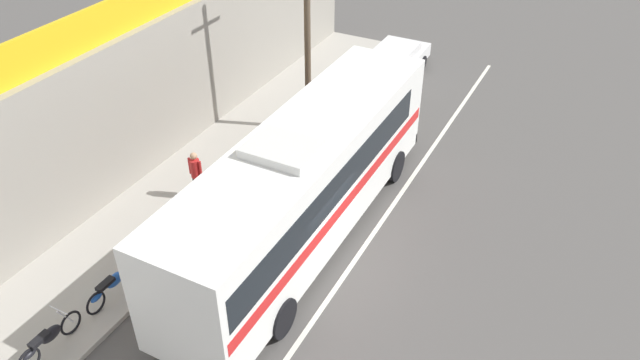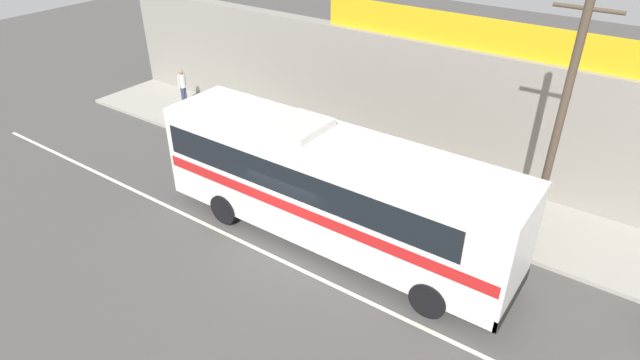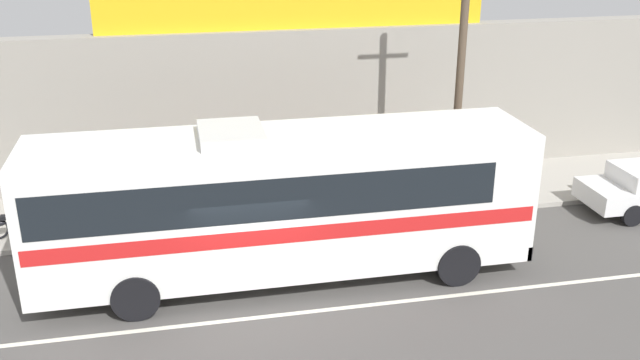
{
  "view_description": "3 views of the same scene",
  "coord_description": "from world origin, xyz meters",
  "px_view_note": "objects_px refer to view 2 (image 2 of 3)",
  "views": [
    {
      "loc": [
        -10.96,
        -5.73,
        11.69
      ],
      "look_at": [
        2.03,
        1.04,
        1.26
      ],
      "focal_mm": 34.23,
      "sensor_mm": 36.0,
      "label": 1
    },
    {
      "loc": [
        8.43,
        -10.35,
        10.34
      ],
      "look_at": [
        -0.22,
        1.88,
        1.36
      ],
      "focal_mm": 29.91,
      "sensor_mm": 36.0,
      "label": 2
    },
    {
      "loc": [
        -1.39,
        -14.16,
        8.44
      ],
      "look_at": [
        1.89,
        1.54,
        2.16
      ],
      "focal_mm": 40.27,
      "sensor_mm": 36.0,
      "label": 3
    }
  ],
  "objects_px": {
    "motorcycle_blue": "(282,149)",
    "pedestrian_far_left": "(182,84)",
    "intercity_bus": "(329,184)",
    "pedestrian_by_curb": "(389,162)",
    "motorcycle_black": "(214,122)",
    "motorcycle_green": "(245,135)",
    "motorcycle_purple": "(190,115)",
    "utility_pole": "(557,132)"
  },
  "relations": [
    {
      "from": "intercity_bus",
      "to": "pedestrian_by_curb",
      "type": "height_order",
      "value": "intercity_bus"
    },
    {
      "from": "motorcycle_green",
      "to": "motorcycle_purple",
      "type": "distance_m",
      "value": 3.41
    },
    {
      "from": "motorcycle_green",
      "to": "motorcycle_purple",
      "type": "relative_size",
      "value": 0.95
    },
    {
      "from": "pedestrian_by_curb",
      "to": "utility_pole",
      "type": "bearing_deg",
      "value": -10.58
    },
    {
      "from": "motorcycle_green",
      "to": "motorcycle_black",
      "type": "distance_m",
      "value": 1.97
    },
    {
      "from": "motorcycle_purple",
      "to": "pedestrian_far_left",
      "type": "distance_m",
      "value": 2.55
    },
    {
      "from": "motorcycle_green",
      "to": "motorcycle_black",
      "type": "xyz_separation_m",
      "value": [
        -1.96,
        0.16,
        0.0
      ]
    },
    {
      "from": "utility_pole",
      "to": "motorcycle_black",
      "type": "relative_size",
      "value": 4.27
    },
    {
      "from": "motorcycle_purple",
      "to": "pedestrian_by_curb",
      "type": "distance_m",
      "value": 9.87
    },
    {
      "from": "intercity_bus",
      "to": "motorcycle_black",
      "type": "distance_m",
      "value": 9.17
    },
    {
      "from": "motorcycle_blue",
      "to": "motorcycle_purple",
      "type": "height_order",
      "value": "same"
    },
    {
      "from": "motorcycle_black",
      "to": "pedestrian_far_left",
      "type": "xyz_separation_m",
      "value": [
        -3.45,
        1.4,
        0.58
      ]
    },
    {
      "from": "motorcycle_black",
      "to": "utility_pole",
      "type": "bearing_deg",
      "value": -2.48
    },
    {
      "from": "motorcycle_black",
      "to": "motorcycle_blue",
      "type": "xyz_separation_m",
      "value": [
        3.98,
        -0.23,
        0.0
      ]
    },
    {
      "from": "utility_pole",
      "to": "motorcycle_purple",
      "type": "relative_size",
      "value": 4.01
    },
    {
      "from": "motorcycle_blue",
      "to": "motorcycle_black",
      "type": "bearing_deg",
      "value": 176.69
    },
    {
      "from": "motorcycle_green",
      "to": "motorcycle_blue",
      "type": "height_order",
      "value": "same"
    },
    {
      "from": "intercity_bus",
      "to": "pedestrian_by_curb",
      "type": "xyz_separation_m",
      "value": [
        0.01,
        3.8,
        -0.96
      ]
    },
    {
      "from": "utility_pole",
      "to": "motorcycle_blue",
      "type": "height_order",
      "value": "utility_pole"
    },
    {
      "from": "intercity_bus",
      "to": "pedestrian_far_left",
      "type": "bearing_deg",
      "value": 157.94
    },
    {
      "from": "motorcycle_green",
      "to": "motorcycle_purple",
      "type": "bearing_deg",
      "value": 178.42
    },
    {
      "from": "utility_pole",
      "to": "motorcycle_green",
      "type": "height_order",
      "value": "utility_pole"
    },
    {
      "from": "motorcycle_blue",
      "to": "motorcycle_purple",
      "type": "bearing_deg",
      "value": 178.25
    },
    {
      "from": "motorcycle_purple",
      "to": "pedestrian_far_left",
      "type": "relative_size",
      "value": 1.14
    },
    {
      "from": "motorcycle_green",
      "to": "pedestrian_by_curb",
      "type": "bearing_deg",
      "value": 5.02
    },
    {
      "from": "motorcycle_blue",
      "to": "pedestrian_far_left",
      "type": "relative_size",
      "value": 1.11
    },
    {
      "from": "intercity_bus",
      "to": "motorcycle_purple",
      "type": "bearing_deg",
      "value": 161.27
    },
    {
      "from": "motorcycle_green",
      "to": "intercity_bus",
      "type": "bearing_deg",
      "value": -26.76
    },
    {
      "from": "motorcycle_green",
      "to": "motorcycle_black",
      "type": "height_order",
      "value": "same"
    },
    {
      "from": "motorcycle_black",
      "to": "motorcycle_purple",
      "type": "xyz_separation_m",
      "value": [
        -1.45,
        -0.06,
        0.0
      ]
    },
    {
      "from": "utility_pole",
      "to": "motorcycle_black",
      "type": "xyz_separation_m",
      "value": [
        -13.76,
        0.6,
        -3.63
      ]
    },
    {
      "from": "pedestrian_by_curb",
      "to": "motorcycle_purple",
      "type": "bearing_deg",
      "value": -177.26
    },
    {
      "from": "motorcycle_black",
      "to": "pedestrian_by_curb",
      "type": "relative_size",
      "value": 1.1
    },
    {
      "from": "utility_pole",
      "to": "motorcycle_black",
      "type": "height_order",
      "value": "utility_pole"
    },
    {
      "from": "motorcycle_black",
      "to": "pedestrian_far_left",
      "type": "distance_m",
      "value": 3.77
    },
    {
      "from": "intercity_bus",
      "to": "motorcycle_blue",
      "type": "xyz_separation_m",
      "value": [
        -4.41,
        3.17,
        -1.5
      ]
    },
    {
      "from": "pedestrian_by_curb",
      "to": "pedestrian_far_left",
      "type": "bearing_deg",
      "value": 175.21
    },
    {
      "from": "utility_pole",
      "to": "motorcycle_blue",
      "type": "distance_m",
      "value": 10.44
    },
    {
      "from": "motorcycle_blue",
      "to": "pedestrian_far_left",
      "type": "xyz_separation_m",
      "value": [
        -7.43,
        1.63,
        0.58
      ]
    },
    {
      "from": "utility_pole",
      "to": "motorcycle_black",
      "type": "bearing_deg",
      "value": 177.52
    },
    {
      "from": "motorcycle_green",
      "to": "motorcycle_purple",
      "type": "height_order",
      "value": "same"
    },
    {
      "from": "motorcycle_black",
      "to": "motorcycle_green",
      "type": "bearing_deg",
      "value": -4.63
    }
  ]
}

